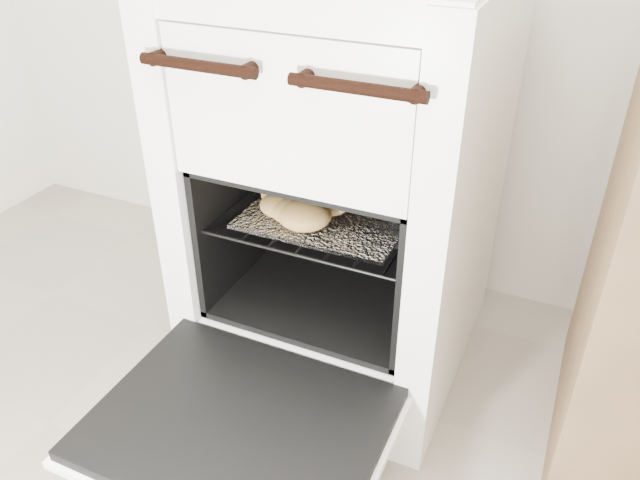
{
  "coord_description": "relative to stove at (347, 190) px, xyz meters",
  "views": [
    {
      "loc": [
        0.24,
        0.09,
        1.02
      ],
      "look_at": [
        -0.2,
        1.05,
        0.37
      ],
      "focal_mm": 35.0,
      "sensor_mm": 36.0,
      "label": 1
    }
  ],
  "objects": [
    {
      "name": "stove",
      "position": [
        0.0,
        0.0,
        0.0
      ],
      "size": [
        0.56,
        0.63,
        0.86
      ],
      "color": "white",
      "rests_on": "ground"
    },
    {
      "name": "oven_rack",
      "position": [
        -0.0,
        -0.06,
        -0.02
      ],
      "size": [
        0.41,
        0.39,
        0.01
      ],
      "color": "black",
      "rests_on": "stove"
    },
    {
      "name": "oven_door",
      "position": [
        -0.0,
        -0.47,
        -0.23
      ],
      "size": [
        0.51,
        0.39,
        0.04
      ],
      "color": "black",
      "rests_on": "stove"
    },
    {
      "name": "foil_sheet",
      "position": [
        -0.0,
        -0.08,
        -0.01
      ],
      "size": [
        0.32,
        0.28,
        0.01
      ],
      "primitive_type": "cube",
      "color": "white",
      "rests_on": "oven_rack"
    },
    {
      "name": "baked_rolls",
      "position": [
        -0.05,
        -0.1,
        0.02
      ],
      "size": [
        0.21,
        0.29,
        0.05
      ],
      "color": "tan",
      "rests_on": "foil_sheet"
    }
  ]
}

